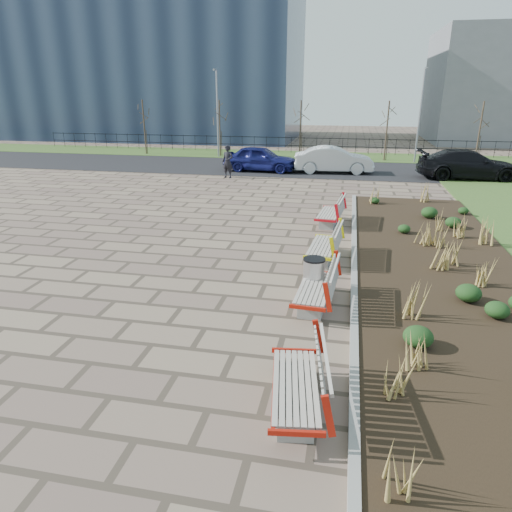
% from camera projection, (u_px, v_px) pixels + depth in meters
% --- Properties ---
extents(ground, '(120.00, 120.00, 0.00)m').
position_uv_depth(ground, '(152.00, 345.00, 9.00)').
color(ground, '#756350').
rests_on(ground, ground).
extents(planting_bed, '(4.50, 18.00, 0.10)m').
position_uv_depth(planting_bed, '(441.00, 272.00, 12.43)').
color(planting_bed, black).
rests_on(planting_bed, ground).
extents(planting_curb, '(0.16, 18.00, 0.15)m').
position_uv_depth(planting_curb, '(354.00, 265.00, 12.85)').
color(planting_curb, gray).
rests_on(planting_curb, ground).
extents(grass_verge_far, '(80.00, 5.00, 0.04)m').
position_uv_depth(grass_verge_far, '(302.00, 155.00, 34.77)').
color(grass_verge_far, '#33511E').
rests_on(grass_verge_far, ground).
extents(road, '(80.00, 7.00, 0.02)m').
position_uv_depth(road, '(292.00, 168.00, 29.25)').
color(road, black).
rests_on(road, ground).
extents(bench_a, '(1.18, 2.20, 1.00)m').
position_uv_depth(bench_a, '(295.00, 382.00, 7.02)').
color(bench_a, '#AB180B').
rests_on(bench_a, ground).
extents(bench_b, '(1.04, 2.16, 1.00)m').
position_uv_depth(bench_b, '(315.00, 286.00, 10.48)').
color(bench_b, '#B21A0B').
rests_on(bench_b, ground).
extents(bench_c, '(1.08, 2.17, 1.00)m').
position_uv_depth(bench_c, '(323.00, 244.00, 13.31)').
color(bench_c, yellow).
rests_on(bench_c, ground).
extents(bench_d, '(1.11, 2.18, 1.00)m').
position_uv_depth(bench_d, '(330.00, 211.00, 16.85)').
color(bench_d, red).
rests_on(bench_d, ground).
extents(litter_bin, '(0.52, 0.52, 0.92)m').
position_uv_depth(litter_bin, '(314.00, 277.00, 11.06)').
color(litter_bin, '#B2B2B7').
rests_on(litter_bin, ground).
extents(pedestrian, '(0.76, 0.59, 1.82)m').
position_uv_depth(pedestrian, '(228.00, 162.00, 25.75)').
color(pedestrian, black).
rests_on(pedestrian, ground).
extents(car_blue, '(4.53, 2.02, 1.51)m').
position_uv_depth(car_blue, '(260.00, 159.00, 27.87)').
color(car_blue, navy).
rests_on(car_blue, road).
extents(car_silver, '(4.80, 2.06, 1.54)m').
position_uv_depth(car_silver, '(334.00, 160.00, 27.31)').
color(car_silver, silver).
rests_on(car_silver, road).
extents(car_black, '(5.61, 2.61, 1.59)m').
position_uv_depth(car_black, '(468.00, 165.00, 25.39)').
color(car_black, black).
rests_on(car_black, road).
extents(tree_a, '(1.40, 1.40, 4.00)m').
position_uv_depth(tree_a, '(144.00, 127.00, 34.93)').
color(tree_a, '#4C3D2D').
rests_on(tree_a, grass_verge_far).
extents(tree_b, '(1.40, 1.40, 4.00)m').
position_uv_depth(tree_b, '(220.00, 128.00, 33.82)').
color(tree_b, '#4C3D2D').
rests_on(tree_b, grass_verge_far).
extents(tree_c, '(1.40, 1.40, 4.00)m').
position_uv_depth(tree_c, '(300.00, 130.00, 32.70)').
color(tree_c, '#4C3D2D').
rests_on(tree_c, grass_verge_far).
extents(tree_d, '(1.40, 1.40, 4.00)m').
position_uv_depth(tree_d, '(387.00, 131.00, 31.58)').
color(tree_d, '#4C3D2D').
rests_on(tree_d, grass_verge_far).
extents(tree_e, '(1.40, 1.40, 4.00)m').
position_uv_depth(tree_e, '(479.00, 133.00, 30.47)').
color(tree_e, '#4C3D2D').
rests_on(tree_e, grass_verge_far).
extents(lamp_west, '(0.24, 0.60, 6.00)m').
position_uv_depth(lamp_west, '(217.00, 115.00, 33.01)').
color(lamp_west, gray).
rests_on(lamp_west, grass_verge_far).
extents(lamp_east, '(0.24, 0.60, 6.00)m').
position_uv_depth(lamp_east, '(420.00, 117.00, 30.41)').
color(lamp_east, gray).
rests_on(lamp_east, grass_verge_far).
extents(railing_fence, '(44.00, 0.10, 1.20)m').
position_uv_depth(railing_fence, '(304.00, 145.00, 35.94)').
color(railing_fence, black).
rests_on(railing_fence, grass_verge_far).
extents(building_glass, '(40.00, 14.00, 15.00)m').
position_uv_depth(building_glass, '(105.00, 61.00, 47.35)').
color(building_glass, '#192338').
rests_on(building_glass, ground).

